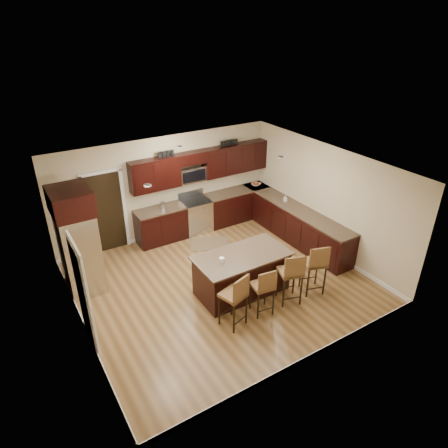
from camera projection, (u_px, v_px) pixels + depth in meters
floor at (221, 282)px, 9.00m from camera, size 6.00×6.00×0.00m
ceiling at (220, 169)px, 7.74m from camera, size 6.00×6.00×0.00m
wall_back at (166, 187)px, 10.44m from camera, size 6.00×0.00×6.00m
wall_left at (74, 273)px, 6.98m from camera, size 0.00×5.50×5.50m
wall_right at (325, 199)px, 9.76m from camera, size 0.00×5.50×5.50m
base_cabinets at (253, 219)px, 10.75m from camera, size 4.02×3.96×0.92m
upper_cabinets at (204, 164)px, 10.57m from camera, size 4.00×0.33×0.80m
range at (196, 215)px, 10.94m from camera, size 0.76×0.64×1.11m
microwave at (192, 174)px, 10.52m from camera, size 0.76×0.31×0.40m
doorway at (106, 213)px, 9.81m from camera, size 0.85×0.03×2.06m
pantry_door at (82, 297)px, 6.92m from camera, size 0.03×0.80×2.04m
letter_decor at (198, 148)px, 10.29m from camera, size 2.20×0.03×0.15m
island at (242, 274)px, 8.53m from camera, size 1.99×1.05×0.92m
stool_left at (236, 295)px, 7.43m from camera, size 0.54×0.54×1.16m
stool_mid at (264, 287)px, 7.76m from camera, size 0.45×0.45×1.06m
stool_right at (292, 273)px, 8.04m from camera, size 0.56×0.56×1.19m
refrigerator at (78, 240)px, 8.28m from camera, size 0.79×0.97×2.35m
floor_mat at (209, 243)px, 10.51m from camera, size 1.21×1.02×0.01m
fruit_bowl at (256, 184)px, 11.64m from camera, size 0.34×0.34×0.07m
soap_bottle at (285, 199)px, 10.63m from camera, size 0.10×0.10×0.17m
canister_tall at (163, 205)px, 10.25m from camera, size 0.12×0.12×0.19m
canister_short at (162, 206)px, 10.25m from camera, size 0.11×0.11×0.14m
island_jar at (222, 260)px, 8.04m from camera, size 0.10×0.10×0.10m
stool_extra at (316, 263)px, 8.34m from camera, size 0.56×0.56×1.19m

